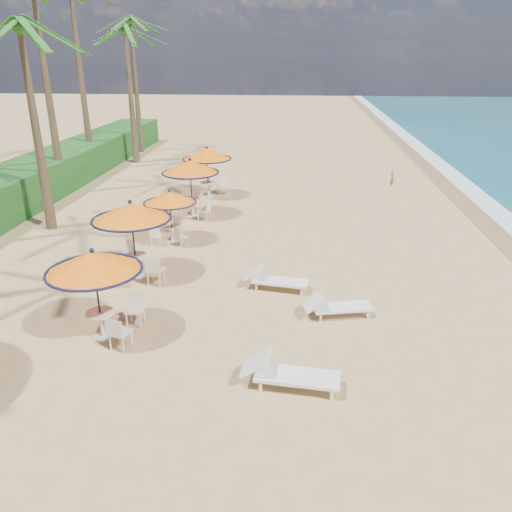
{
  "coord_description": "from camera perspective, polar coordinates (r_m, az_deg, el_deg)",
  "views": [
    {
      "loc": [
        0.1,
        -10.82,
        6.94
      ],
      "look_at": [
        -1.18,
        3.15,
        1.2
      ],
      "focal_mm": 35.0,
      "sensor_mm": 36.0,
      "label": 1
    }
  ],
  "objects": [
    {
      "name": "ground",
      "position": [
        12.85,
        4.03,
        -10.49
      ],
      "size": [
        160.0,
        160.0,
        0.0
      ],
      "primitive_type": "plane",
      "color": "tan",
      "rests_on": "ground"
    },
    {
      "name": "palm_3",
      "position": [
        21.93,
        -25.22,
        21.33
      ],
      "size": [
        5.0,
        5.0,
        8.06
      ],
      "color": "brown",
      "rests_on": "ground"
    },
    {
      "name": "station_4",
      "position": [
        25.76,
        -5.47,
        11.07
      ],
      "size": [
        2.5,
        2.5,
        2.61
      ],
      "color": "black",
      "rests_on": "ground"
    },
    {
      "name": "station_0",
      "position": [
        13.03,
        -17.66,
        -1.55
      ],
      "size": [
        2.41,
        2.41,
        2.51
      ],
      "color": "black",
      "rests_on": "ground"
    },
    {
      "name": "lounger_mid",
      "position": [
        14.27,
        9.07,
        -5.68
      ],
      "size": [
        2.03,
        1.02,
        0.7
      ],
      "rotation": [
        0.0,
        0.0,
        0.23
      ],
      "color": "white",
      "rests_on": "ground"
    },
    {
      "name": "palm_6",
      "position": [
        34.82,
        -14.68,
        22.83
      ],
      "size": [
        5.0,
        5.0,
        8.45
      ],
      "color": "brown",
      "rests_on": "ground"
    },
    {
      "name": "scrub_hedge",
      "position": [
        26.41,
        -26.15,
        6.75
      ],
      "size": [
        3.0,
        40.0,
        1.8
      ],
      "primitive_type": "cube",
      "color": "#194716",
      "rests_on": "ground"
    },
    {
      "name": "lounger_near",
      "position": [
        11.33,
        3.58,
        -13.23
      ],
      "size": [
        2.25,
        0.9,
        0.79
      ],
      "rotation": [
        0.0,
        0.0,
        -0.1
      ],
      "color": "white",
      "rests_on": "ground"
    },
    {
      "name": "lounger_far",
      "position": [
        15.67,
        2.05,
        -2.67
      ],
      "size": [
        2.09,
        0.93,
        0.72
      ],
      "rotation": [
        0.0,
        0.0,
        -0.15
      ],
      "color": "white",
      "rests_on": "ground"
    },
    {
      "name": "station_1",
      "position": [
        16.43,
        -14.14,
        3.86
      ],
      "size": [
        2.55,
        2.55,
        2.66
      ],
      "color": "black",
      "rests_on": "ground"
    },
    {
      "name": "palm_7",
      "position": [
        38.83,
        -14.11,
        23.92
      ],
      "size": [
        5.0,
        5.0,
        9.28
      ],
      "color": "brown",
      "rests_on": "ground"
    },
    {
      "name": "person",
      "position": [
        29.11,
        15.3,
        8.56
      ],
      "size": [
        0.27,
        0.36,
        0.88
      ],
      "primitive_type": "imported",
      "rotation": [
        0.0,
        0.0,
        1.77
      ],
      "color": "#915C4A",
      "rests_on": "ground"
    },
    {
      "name": "station_3",
      "position": [
        22.51,
        -7.5,
        9.26
      ],
      "size": [
        2.56,
        2.61,
        2.67
      ],
      "color": "black",
      "rests_on": "ground"
    },
    {
      "name": "wetsand_band",
      "position": [
        23.46,
        25.7,
        2.79
      ],
      "size": [
        1.4,
        140.0,
        0.02
      ],
      "primitive_type": "cube",
      "color": "olive",
      "rests_on": "ground"
    },
    {
      "name": "station_2",
      "position": [
        19.48,
        -9.8,
        5.89
      ],
      "size": [
        2.04,
        2.04,
        2.13
      ],
      "color": "black",
      "rests_on": "ground"
    }
  ]
}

